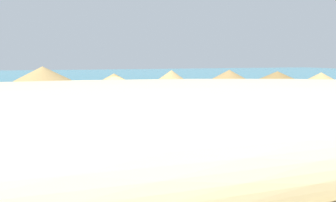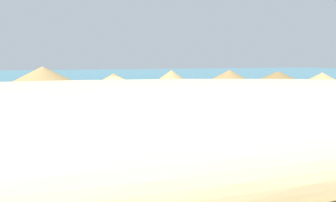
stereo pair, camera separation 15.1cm
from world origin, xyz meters
name	(u,v)px [view 1 (the left image)]	position (x,y,z in m)	size (l,w,h in m)	color
ground_plane	(132,134)	(0.00, 0.00, 0.00)	(160.00, 160.00, 0.00)	beige
sea_water	(76,77)	(0.00, 45.70, 0.00)	(160.00, 76.95, 0.01)	teal
dune_ridge	(50,154)	(-3.14, -7.31, 1.43)	(37.31, 5.16, 2.87)	beige
beach_umbrella_3	(43,74)	(-3.58, 1.52, 2.63)	(2.40, 2.40, 2.95)	brown
beach_umbrella_4	(114,80)	(-0.49, 1.51, 2.29)	(2.12, 2.12, 2.60)	brown
beach_umbrella_5	(171,77)	(2.56, 2.18, 2.34)	(1.95, 1.95, 2.69)	brown
beach_umbrella_6	(229,76)	(5.54, 1.59, 2.37)	(2.35, 2.35, 2.70)	brown
beach_umbrella_7	(277,76)	(8.65, 1.81, 2.31)	(2.30, 2.30, 2.58)	brown
beach_umbrella_8	(321,77)	(11.97, 2.15, 2.17)	(1.95, 1.95, 2.45)	brown
lounge_chair_0	(327,109)	(11.48, 1.05, 0.42)	(1.50, 0.83, 1.03)	yellow
lounge_chair_1	(114,124)	(-0.74, 0.06, 0.49)	(1.53, 1.31, 1.13)	blue
lounge_chair_2	(54,129)	(-3.21, 0.00, 0.45)	(1.59, 1.34, 1.02)	#199972
lounge_chair_4	(194,115)	(3.54, 1.47, 0.43)	(1.71, 1.19, 0.99)	yellow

